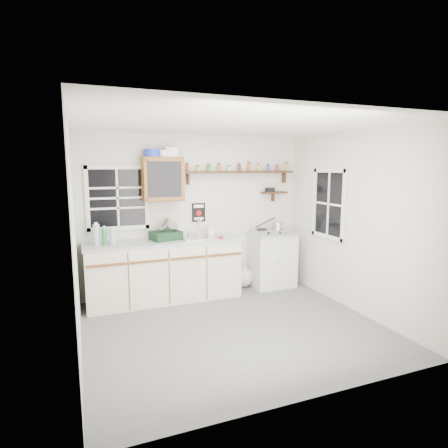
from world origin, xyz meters
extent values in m
cube|color=#565659|center=(0.00, 0.00, -0.01)|extent=(3.60, 3.20, 0.02)
cube|color=white|center=(0.00, 0.00, 2.51)|extent=(3.60, 3.20, 0.02)
cube|color=beige|center=(-1.81, 0.00, 1.25)|extent=(0.02, 3.20, 2.50)
cube|color=beige|center=(1.81, 0.00, 1.25)|extent=(0.02, 3.20, 2.50)
cube|color=beige|center=(0.00, 1.61, 1.25)|extent=(3.60, 0.02, 2.50)
cube|color=beige|center=(0.00, -1.61, 1.25)|extent=(3.60, 0.02, 2.50)
cube|color=beige|center=(-0.58, 1.30, 0.44)|extent=(2.27, 0.60, 0.88)
cube|color=#94979C|center=(-0.58, 1.30, 0.90)|extent=(2.31, 0.62, 0.04)
cube|color=brown|center=(-1.44, 0.99, 0.70)|extent=(0.53, 0.02, 0.03)
cube|color=brown|center=(-0.87, 0.99, 0.70)|extent=(0.53, 0.02, 0.03)
cube|color=brown|center=(-0.30, 0.99, 0.70)|extent=(0.53, 0.02, 0.03)
cube|color=brown|center=(0.27, 0.99, 0.70)|extent=(0.53, 0.02, 0.03)
cube|color=silver|center=(1.25, 1.33, 0.44)|extent=(0.70, 0.55, 0.88)
cube|color=#94979C|center=(1.25, 1.33, 0.90)|extent=(0.73, 0.57, 0.03)
cube|color=#B8B8BD|center=(-0.05, 1.30, 0.93)|extent=(0.52, 0.44, 0.03)
cylinder|color=#B8B8BD|center=(0.00, 1.46, 1.06)|extent=(0.02, 0.02, 0.28)
cylinder|color=#B8B8BD|center=(0.00, 1.40, 1.19)|extent=(0.02, 0.14, 0.02)
cube|color=brown|center=(-0.55, 1.45, 1.82)|extent=(0.60, 0.30, 0.65)
cube|color=black|center=(-0.55, 1.29, 1.82)|extent=(0.48, 0.02, 0.52)
cylinder|color=#1B34B5|center=(-0.70, 1.45, 2.21)|extent=(0.24, 0.24, 0.11)
cube|color=silver|center=(-0.42, 1.45, 2.22)|extent=(0.18, 0.15, 0.14)
cylinder|color=silver|center=(-0.54, 1.40, 2.20)|extent=(0.12, 0.12, 0.10)
cube|color=black|center=(0.73, 1.51, 1.92)|extent=(1.91, 0.18, 0.04)
cube|color=black|center=(-0.13, 1.55, 1.82)|extent=(0.03, 0.10, 0.18)
cube|color=black|center=(1.58, 1.55, 1.82)|extent=(0.03, 0.10, 0.18)
cylinder|color=red|center=(-0.15, 1.51, 1.99)|extent=(0.04, 0.04, 0.11)
cylinder|color=black|center=(-0.15, 1.51, 2.06)|extent=(0.04, 0.04, 0.02)
cylinder|color=gold|center=(0.02, 1.51, 1.97)|extent=(0.05, 0.05, 0.07)
cylinder|color=black|center=(0.02, 1.51, 2.02)|extent=(0.05, 0.05, 0.02)
cylinder|color=#267226|center=(0.20, 1.51, 1.99)|extent=(0.05, 0.05, 0.10)
cylinder|color=black|center=(0.20, 1.51, 2.04)|extent=(0.05, 0.05, 0.02)
cylinder|color=#99591E|center=(0.38, 1.51, 1.99)|extent=(0.05, 0.05, 0.11)
cylinder|color=black|center=(0.38, 1.51, 2.06)|extent=(0.04, 0.04, 0.02)
cylinder|color=silver|center=(0.55, 1.51, 1.97)|extent=(0.05, 0.05, 0.07)
cylinder|color=black|center=(0.55, 1.51, 2.02)|extent=(0.04, 0.04, 0.02)
cylinder|color=#4C2614|center=(0.73, 1.51, 1.99)|extent=(0.05, 0.05, 0.11)
cylinder|color=black|center=(0.73, 1.51, 2.05)|extent=(0.04, 0.04, 0.02)
cylinder|color=#B24C19|center=(0.90, 1.51, 2.00)|extent=(0.05, 0.05, 0.13)
cylinder|color=black|center=(0.90, 1.51, 2.07)|extent=(0.05, 0.05, 0.02)
cylinder|color=gold|center=(1.07, 1.51, 1.99)|extent=(0.05, 0.05, 0.11)
cylinder|color=black|center=(1.07, 1.51, 2.05)|extent=(0.04, 0.04, 0.02)
cylinder|color=#334C8C|center=(1.25, 1.51, 1.99)|extent=(0.05, 0.05, 0.10)
cylinder|color=black|center=(1.25, 1.51, 2.04)|extent=(0.04, 0.04, 0.02)
cylinder|color=maroon|center=(1.43, 1.51, 1.98)|extent=(0.05, 0.05, 0.09)
cylinder|color=black|center=(1.43, 1.51, 2.03)|extent=(0.05, 0.05, 0.02)
cylinder|color=#BF8C3F|center=(1.60, 1.51, 2.00)|extent=(0.05, 0.05, 0.13)
cylinder|color=black|center=(1.60, 1.51, 2.07)|extent=(0.04, 0.04, 0.02)
cube|color=black|center=(1.38, 1.52, 1.57)|extent=(0.45, 0.15, 0.03)
cube|color=black|center=(1.38, 1.56, 1.49)|extent=(0.03, 0.08, 0.14)
cube|color=black|center=(1.30, 1.52, 1.62)|extent=(0.14, 0.10, 0.07)
cube|color=black|center=(0.05, 1.59, 1.28)|extent=(0.22, 0.01, 0.30)
cube|color=white|center=(0.05, 1.58, 1.38)|extent=(0.16, 0.00, 0.05)
cylinder|color=#A50C0C|center=(0.05, 1.58, 1.27)|extent=(0.09, 0.01, 0.09)
cube|color=white|center=(0.05, 1.58, 1.18)|extent=(0.16, 0.00, 0.04)
cube|color=black|center=(-1.20, 1.59, 1.55)|extent=(0.85, 0.02, 0.90)
cube|color=silver|center=(-1.20, 1.59, 1.55)|extent=(0.93, 0.03, 0.98)
cube|color=black|center=(1.79, 0.55, 1.45)|extent=(0.02, 0.70, 1.00)
cube|color=silver|center=(1.79, 0.55, 1.45)|extent=(0.03, 0.78, 1.08)
cylinder|color=#A3B3BF|center=(-1.53, 1.32, 1.07)|extent=(0.09, 0.09, 0.29)
cylinder|color=silver|center=(-1.53, 1.32, 1.23)|extent=(0.05, 0.05, 0.03)
cylinder|color=#25713C|center=(-1.43, 1.27, 1.04)|extent=(0.07, 0.07, 0.24)
cylinder|color=silver|center=(-1.43, 1.27, 1.18)|extent=(0.04, 0.04, 0.03)
cylinder|color=#A3B3BF|center=(-1.32, 1.29, 1.03)|extent=(0.08, 0.08, 0.22)
cylinder|color=silver|center=(-1.32, 1.29, 1.16)|extent=(0.05, 0.05, 0.03)
cube|color=black|center=(-0.54, 1.35, 0.98)|extent=(0.49, 0.41, 0.13)
cylinder|color=#B8B8BD|center=(-0.49, 1.35, 1.11)|extent=(0.34, 0.35, 0.26)
imported|color=silver|center=(0.16, 1.37, 1.03)|extent=(0.11, 0.11, 0.21)
cube|color=maroon|center=(0.23, 1.17, 0.93)|extent=(0.17, 0.16, 0.02)
cube|color=#B8B8BD|center=(1.20, 1.31, 0.95)|extent=(0.58, 0.33, 0.07)
cylinder|color=black|center=(1.05, 1.31, 0.99)|extent=(0.17, 0.17, 0.01)
cylinder|color=black|center=(1.34, 1.31, 0.99)|extent=(0.17, 0.17, 0.01)
cylinder|color=#B8B8BD|center=(1.34, 1.31, 1.04)|extent=(0.18, 0.18, 0.11)
cylinder|color=black|center=(1.16, 1.40, 1.08)|extent=(0.36, 0.07, 0.18)
ellipsoid|color=silver|center=(0.77, 1.40, 0.17)|extent=(0.36, 0.32, 0.37)
cone|color=silver|center=(0.79, 1.40, 0.34)|extent=(0.10, 0.10, 0.10)
camera|label=1|loc=(-1.74, -4.11, 2.01)|focal=30.00mm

